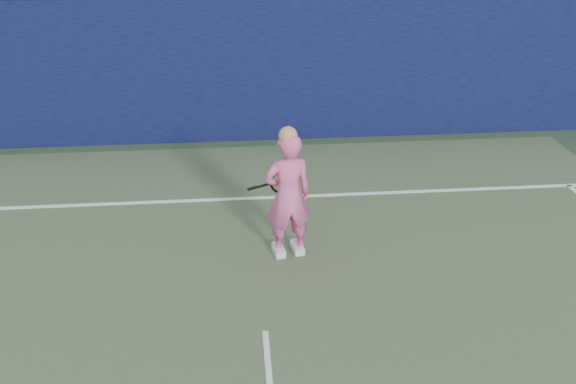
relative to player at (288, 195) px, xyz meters
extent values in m
cube|color=#0B0B34|center=(-0.37, 4.00, 0.45)|extent=(24.00, 0.40, 2.50)
imported|color=#E75A98|center=(0.00, 0.00, -0.01)|extent=(0.63, 0.47, 1.58)
sphere|color=tan|center=(0.00, 0.00, 0.75)|extent=(0.22, 0.22, 0.22)
cube|color=white|center=(0.12, 0.02, -0.75)|extent=(0.17, 0.30, 0.10)
cube|color=white|center=(-0.12, -0.02, -0.75)|extent=(0.17, 0.30, 0.10)
torus|color=black|center=(-0.04, 0.39, -0.01)|extent=(0.33, 0.11, 0.32)
torus|color=gold|center=(-0.04, 0.39, -0.01)|extent=(0.27, 0.08, 0.27)
cylinder|color=beige|center=(-0.04, 0.39, -0.01)|extent=(0.26, 0.08, 0.26)
cylinder|color=black|center=(-0.28, 0.43, -0.07)|extent=(0.29, 0.04, 0.11)
cylinder|color=black|center=(-0.41, 0.45, -0.11)|extent=(0.13, 0.04, 0.07)
cube|color=white|center=(-0.37, 1.50, -0.79)|extent=(11.00, 0.08, 0.01)
camera|label=1|loc=(-0.57, -6.43, 3.26)|focal=38.00mm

